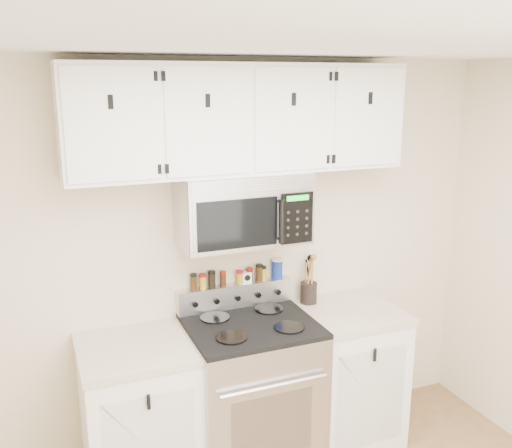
{
  "coord_description": "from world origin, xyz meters",
  "views": [
    {
      "loc": [
        -1.16,
        -1.51,
        2.37
      ],
      "look_at": [
        0.04,
        1.45,
        1.55
      ],
      "focal_mm": 40.0,
      "sensor_mm": 36.0,
      "label": 1
    }
  ],
  "objects": [
    {
      "name": "spice_jar_4",
      "position": [
        0.03,
        1.71,
        1.14
      ],
      "size": [
        0.04,
        0.04,
        0.09
      ],
      "color": "#C78E17",
      "rests_on": "range"
    },
    {
      "name": "ceiling",
      "position": [
        0.0,
        0.0,
        2.5
      ],
      "size": [
        3.5,
        3.5,
        0.01
      ],
      "primitive_type": "cube",
      "color": "white",
      "rests_on": "back_wall"
    },
    {
      "name": "spice_jar_7",
      "position": [
        0.2,
        1.71,
        1.15
      ],
      "size": [
        0.04,
        0.04,
        0.1
      ],
      "color": "gold",
      "rests_on": "range"
    },
    {
      "name": "base_cabinet_right",
      "position": [
        0.69,
        1.45,
        0.46
      ],
      "size": [
        0.64,
        0.62,
        0.92
      ],
      "color": "white",
      "rests_on": "floor"
    },
    {
      "name": "spice_jar_3",
      "position": [
        -0.08,
        1.71,
        1.15
      ],
      "size": [
        0.04,
        0.04,
        0.1
      ],
      "color": "#3C1E0E",
      "rests_on": "range"
    },
    {
      "name": "spice_jar_1",
      "position": [
        -0.21,
        1.71,
        1.15
      ],
      "size": [
        0.04,
        0.04,
        0.1
      ],
      "color": "gold",
      "rests_on": "range"
    },
    {
      "name": "spice_jar_0",
      "position": [
        -0.27,
        1.71,
        1.15
      ],
      "size": [
        0.04,
        0.04,
        0.11
      ],
      "color": "#3A260E",
      "rests_on": "range"
    },
    {
      "name": "spice_jar_6",
      "position": [
        0.17,
        1.71,
        1.16
      ],
      "size": [
        0.04,
        0.04,
        0.11
      ],
      "color": "#3A250E",
      "rests_on": "range"
    },
    {
      "name": "utensil_crock",
      "position": [
        0.5,
        1.65,
        1.0
      ],
      "size": [
        0.11,
        0.11,
        0.32
      ],
      "color": "black",
      "rests_on": "base_cabinet_right"
    },
    {
      "name": "spice_jar_5",
      "position": [
        0.1,
        1.71,
        1.15
      ],
      "size": [
        0.04,
        0.04,
        0.1
      ],
      "color": "black",
      "rests_on": "range"
    },
    {
      "name": "back_wall",
      "position": [
        0.0,
        1.75,
        1.25
      ],
      "size": [
        3.5,
        0.01,
        2.5
      ],
      "primitive_type": "cube",
      "color": "beige",
      "rests_on": "floor"
    },
    {
      "name": "base_cabinet_left",
      "position": [
        -0.69,
        1.45,
        0.46
      ],
      "size": [
        0.64,
        0.62,
        0.92
      ],
      "color": "white",
      "rests_on": "floor"
    },
    {
      "name": "microwave",
      "position": [
        0.0,
        1.55,
        1.63
      ],
      "size": [
        0.76,
        0.44,
        0.42
      ],
      "color": "#9E9EA3",
      "rests_on": "back_wall"
    },
    {
      "name": "salt_canister",
      "position": [
        0.3,
        1.71,
        1.17
      ],
      "size": [
        0.07,
        0.07,
        0.13
      ],
      "color": "navy",
      "rests_on": "range"
    },
    {
      "name": "upper_cabinets",
      "position": [
        -0.0,
        1.58,
        2.15
      ],
      "size": [
        2.0,
        0.35,
        0.62
      ],
      "color": "white",
      "rests_on": "back_wall"
    },
    {
      "name": "spice_jar_2",
      "position": [
        -0.15,
        1.71,
        1.15
      ],
      "size": [
        0.05,
        0.05,
        0.11
      ],
      "color": "black",
      "rests_on": "range"
    },
    {
      "name": "kitchen_timer",
      "position": [
        0.08,
        1.71,
        1.14
      ],
      "size": [
        0.07,
        0.06,
        0.07
      ],
      "primitive_type": "cube",
      "rotation": [
        0.0,
        0.0,
        0.04
      ],
      "color": "white",
      "rests_on": "range"
    },
    {
      "name": "range",
      "position": [
        0.0,
        1.43,
        0.49
      ],
      "size": [
        0.76,
        0.65,
        1.1
      ],
      "color": "#B7B7BA",
      "rests_on": "floor"
    }
  ]
}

